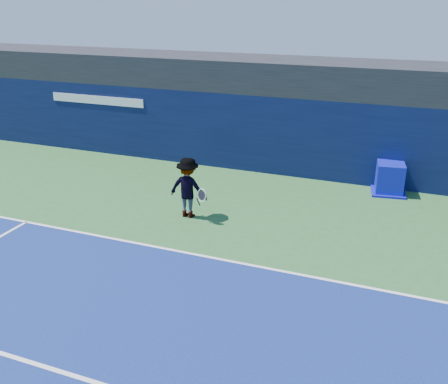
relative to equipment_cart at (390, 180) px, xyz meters
The scene contains 8 objects.
ground 10.91m from the equipment_cart, 118.35° to the right, with size 80.00×80.00×0.00m, color #2B602C.
baseline 8.39m from the equipment_cart, 128.14° to the right, with size 24.00×0.10×0.01m, color white.
service_line 12.70m from the equipment_cart, 114.06° to the right, with size 24.00×0.10×0.01m, color white.
stadium_band 6.33m from the equipment_cart, 159.72° to the left, with size 36.00×3.00×1.20m, color black.
back_wall_assembly 5.35m from the equipment_cart, behind, with size 36.00×1.03×3.00m.
equipment_cart is the anchor object (origin of this frame).
tennis_player 7.19m from the equipment_cart, 142.73° to the right, with size 1.39×0.76×1.91m.
tennis_ball 7.28m from the equipment_cart, 143.88° to the right, with size 0.07×0.07×0.07m.
Camera 1 is at (5.70, -7.75, 6.50)m, focal length 40.00 mm.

